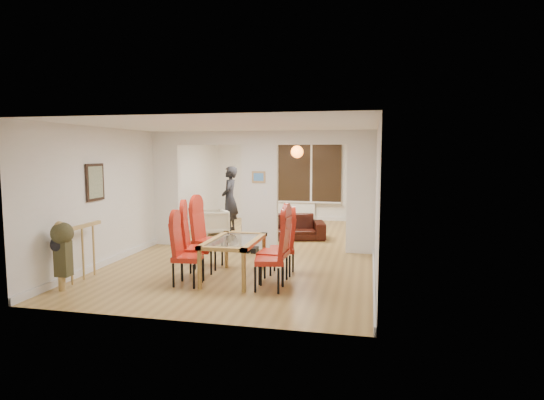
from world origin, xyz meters
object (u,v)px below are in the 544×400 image
(dining_chair_lb, at_px, (196,244))
(dining_chair_ra, at_px, (269,255))
(bottle, at_px, (294,217))
(dining_chair_lc, at_px, (208,236))
(dining_chair_rb, at_px, (273,248))
(dining_chair_la, at_px, (187,253))
(bowl, at_px, (303,222))
(coffee_table, at_px, (300,226))
(television, at_px, (355,221))
(dining_table, at_px, (234,259))
(sofa, at_px, (283,227))
(dining_chair_rc, at_px, (282,245))
(armchair, at_px, (214,222))
(person, at_px, (230,199))

(dining_chair_lb, xyz_separation_m, dining_chair_ra, (1.38, -0.44, -0.03))
(dining_chair_lb, relative_size, bottle, 4.02)
(dining_chair_lc, distance_m, dining_chair_rb, 1.54)
(dining_chair_la, distance_m, dining_chair_ra, 1.34)
(dining_chair_la, height_order, bowl, dining_chair_la)
(dining_chair_lc, bearing_deg, coffee_table, 83.02)
(television, bearing_deg, dining_chair_lb, 165.06)
(coffee_table, bearing_deg, dining_table, -93.95)
(dining_chair_la, height_order, dining_chair_rb, dining_chair_rb)
(dining_chair_lc, relative_size, sofa, 0.58)
(dining_chair_rc, relative_size, armchair, 1.51)
(dining_chair_lc, bearing_deg, bottle, 84.89)
(dining_table, relative_size, television, 1.60)
(dining_chair_lc, xyz_separation_m, dining_chair_rb, (1.38, -0.69, -0.02))
(dining_chair_lc, bearing_deg, dining_chair_rc, 0.04)
(bottle, xyz_separation_m, bowl, (0.25, -0.04, -0.12))
(dining_chair_rc, distance_m, television, 4.98)
(dining_chair_lb, bearing_deg, dining_chair_la, -99.45)
(bowl, bearing_deg, dining_chair_lc, -104.57)
(dining_chair_lb, height_order, sofa, dining_chair_lb)
(dining_chair_lc, relative_size, dining_chair_rc, 1.13)
(dining_chair_lb, bearing_deg, sofa, 64.53)
(dining_chair_lc, distance_m, dining_chair_rc, 1.43)
(dining_chair_lb, height_order, coffee_table, dining_chair_lb)
(dining_chair_la, bearing_deg, television, 61.44)
(armchair, bearing_deg, dining_chair_lc, -12.57)
(dining_table, xyz_separation_m, person, (-1.48, 4.44, 0.54))
(armchair, xyz_separation_m, person, (0.29, 0.45, 0.56))
(armchair, relative_size, person, 0.39)
(dining_chair_lc, bearing_deg, dining_chair_rb, -20.30)
(dining_chair_lc, distance_m, bowl, 4.48)
(dining_chair_rc, xyz_separation_m, coffee_table, (-0.38, 4.58, -0.42))
(dining_chair_rc, bearing_deg, coffee_table, 81.99)
(sofa, bearing_deg, person, 142.72)
(dining_chair_lc, xyz_separation_m, bowl, (1.12, 4.32, -0.35))
(sofa, bearing_deg, dining_chair_lc, -117.95)
(dining_chair_lb, bearing_deg, dining_table, -10.39)
(sofa, relative_size, person, 1.16)
(armchair, bearing_deg, bowl, 83.11)
(dining_chair_la, bearing_deg, coffee_table, 74.40)
(dining_chair_la, bearing_deg, dining_chair_lb, 88.48)
(armchair, height_order, coffee_table, armchair)
(dining_chair_rc, bearing_deg, dining_chair_ra, -103.66)
(dining_chair_rc, relative_size, bowl, 4.53)
(dining_chair_ra, relative_size, television, 1.21)
(dining_chair_ra, bearing_deg, person, 103.49)
(television, relative_size, coffee_table, 1.00)
(dining_chair_la, relative_size, television, 1.17)
(person, bearing_deg, bowl, 100.41)
(dining_table, xyz_separation_m, dining_chair_lb, (-0.66, -0.04, 0.24))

